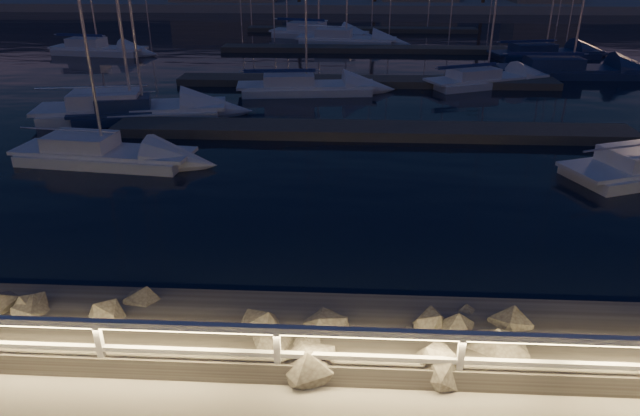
% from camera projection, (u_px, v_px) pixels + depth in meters
% --- Properties ---
extents(ground, '(400.00, 400.00, 0.00)m').
position_uv_depth(ground, '(397.00, 382.00, 9.55)').
color(ground, gray).
rests_on(ground, ground).
extents(harbor_water, '(400.00, 440.00, 0.60)m').
position_uv_depth(harbor_water, '(364.00, 74.00, 38.35)').
color(harbor_water, black).
rests_on(harbor_water, ground).
extents(guard_rail, '(44.11, 0.12, 1.06)m').
position_uv_depth(guard_rail, '(395.00, 345.00, 9.24)').
color(guard_rail, white).
rests_on(guard_rail, ground).
extents(floating_docks, '(22.00, 36.00, 0.40)m').
position_uv_depth(floating_docks, '(364.00, 62.00, 39.28)').
color(floating_docks, '#5F584E').
rests_on(floating_docks, ground).
extents(far_shore, '(160.00, 14.00, 5.20)m').
position_uv_depth(far_shore, '(359.00, 2.00, 76.79)').
color(far_shore, gray).
rests_on(far_shore, ground).
extents(sailboat_a, '(6.85, 3.70, 11.31)m').
position_uv_depth(sailboat_a, '(140.00, 111.00, 26.42)').
color(sailboat_a, navy).
rests_on(sailboat_a, ground).
extents(sailboat_b, '(6.82, 2.71, 11.32)m').
position_uv_depth(sailboat_b, '(99.00, 152.00, 21.08)').
color(sailboat_b, silver).
rests_on(sailboat_b, ground).
extents(sailboat_c, '(7.57, 4.89, 12.55)m').
position_uv_depth(sailboat_c, '(484.00, 79.00, 33.05)').
color(sailboat_c, silver).
rests_on(sailboat_c, ground).
extents(sailboat_f, '(8.89, 4.08, 14.63)m').
position_uv_depth(sailboat_f, '(127.00, 108.00, 26.62)').
color(sailboat_f, silver).
rests_on(sailboat_f, ground).
extents(sailboat_g, '(7.76, 3.17, 12.81)m').
position_uv_depth(sailboat_g, '(303.00, 86.00, 31.31)').
color(sailboat_g, silver).
rests_on(sailboat_g, ground).
extents(sailboat_h, '(9.12, 2.96, 15.28)m').
position_uv_depth(sailboat_h, '(567.00, 69.00, 35.54)').
color(sailboat_h, navy).
rests_on(sailboat_h, ground).
extents(sailboat_i, '(7.44, 3.06, 12.38)m').
position_uv_depth(sailboat_i, '(96.00, 48.00, 43.03)').
color(sailboat_i, silver).
rests_on(sailboat_i, ground).
extents(sailboat_j, '(8.46, 3.41, 14.03)m').
position_uv_depth(sailboat_j, '(344.00, 39.00, 47.59)').
color(sailboat_j, silver).
rests_on(sailboat_j, ground).
extents(sailboat_l, '(8.44, 4.26, 13.75)m').
position_uv_depth(sailboat_l, '(542.00, 53.00, 41.48)').
color(sailboat_l, navy).
rests_on(sailboat_l, ground).
extents(sailboat_n, '(9.08, 4.76, 14.91)m').
position_uv_depth(sailboat_n, '(316.00, 32.00, 51.24)').
color(sailboat_n, silver).
rests_on(sailboat_n, ground).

